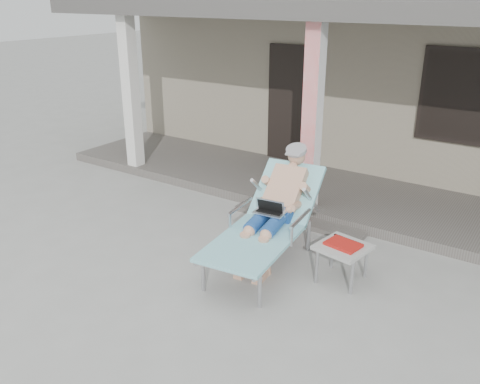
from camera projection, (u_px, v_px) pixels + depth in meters
The scene contains 7 objects.
ground at pixel (223, 279), 5.89m from camera, with size 60.00×60.00×0.00m, color #9E9E99.
house at pixel (409, 68), 10.29m from camera, with size 10.40×5.40×3.30m.
porch_deck at pixel (331, 193), 8.18m from camera, with size 10.00×2.00×0.15m, color #605B56.
porch_overhang at pixel (342, 16), 7.14m from camera, with size 10.00×2.30×2.85m.
porch_step at pixel (298, 220), 7.31m from camera, with size 2.00×0.30×0.07m, color #605B56.
lounger at pixel (272, 195), 6.06m from camera, with size 1.01×2.17×1.37m.
side_table at pixel (343, 249), 5.72m from camera, with size 0.61×0.61×0.47m.
Camera 1 is at (3.02, -4.13, 3.10)m, focal length 38.00 mm.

